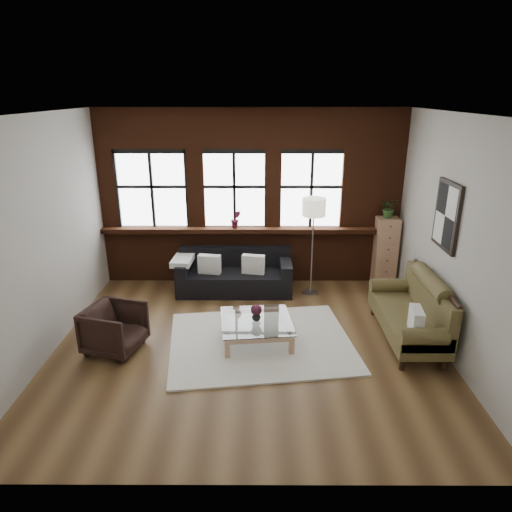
{
  "coord_description": "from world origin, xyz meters",
  "views": [
    {
      "loc": [
        0.12,
        -5.77,
        3.45
      ],
      "look_at": [
        0.1,
        0.6,
        1.15
      ],
      "focal_mm": 32.0,
      "sensor_mm": 36.0,
      "label": 1
    }
  ],
  "objects_px": {
    "dark_sofa": "(235,272)",
    "vase": "(256,316)",
    "floor_lamp": "(312,243)",
    "drawer_chest": "(385,251)",
    "coffee_table": "(256,331)",
    "vintage_settee": "(408,309)",
    "armchair": "(115,329)"
  },
  "relations": [
    {
      "from": "dark_sofa",
      "to": "vase",
      "type": "xyz_separation_m",
      "value": [
        0.4,
        -1.78,
        0.03
      ]
    },
    {
      "from": "dark_sofa",
      "to": "floor_lamp",
      "type": "bearing_deg",
      "value": -4.36
    },
    {
      "from": "drawer_chest",
      "to": "coffee_table",
      "type": "bearing_deg",
      "value": -138.29
    },
    {
      "from": "vase",
      "to": "floor_lamp",
      "type": "bearing_deg",
      "value": 59.71
    },
    {
      "from": "drawer_chest",
      "to": "dark_sofa",
      "type": "bearing_deg",
      "value": -172.76
    },
    {
      "from": "drawer_chest",
      "to": "vase",
      "type": "bearing_deg",
      "value": -138.29
    },
    {
      "from": "dark_sofa",
      "to": "drawer_chest",
      "type": "bearing_deg",
      "value": 7.24
    },
    {
      "from": "vintage_settee",
      "to": "coffee_table",
      "type": "bearing_deg",
      "value": -178.73
    },
    {
      "from": "vintage_settee",
      "to": "vase",
      "type": "relative_size",
      "value": 13.38
    },
    {
      "from": "armchair",
      "to": "drawer_chest",
      "type": "height_order",
      "value": "drawer_chest"
    },
    {
      "from": "coffee_table",
      "to": "vase",
      "type": "bearing_deg",
      "value": -135.0
    },
    {
      "from": "coffee_table",
      "to": "drawer_chest",
      "type": "xyz_separation_m",
      "value": [
        2.39,
        2.13,
        0.49
      ]
    },
    {
      "from": "armchair",
      "to": "vase",
      "type": "relative_size",
      "value": 5.34
    },
    {
      "from": "armchair",
      "to": "drawer_chest",
      "type": "relative_size",
      "value": 0.56
    },
    {
      "from": "floor_lamp",
      "to": "dark_sofa",
      "type": "bearing_deg",
      "value": 175.64
    },
    {
      "from": "vintage_settee",
      "to": "drawer_chest",
      "type": "bearing_deg",
      "value": 84.6
    },
    {
      "from": "floor_lamp",
      "to": "coffee_table",
      "type": "bearing_deg",
      "value": -120.29
    },
    {
      "from": "vintage_settee",
      "to": "floor_lamp",
      "type": "relative_size",
      "value": 0.96
    },
    {
      "from": "dark_sofa",
      "to": "floor_lamp",
      "type": "distance_m",
      "value": 1.5
    },
    {
      "from": "dark_sofa",
      "to": "armchair",
      "type": "relative_size",
      "value": 2.8
    },
    {
      "from": "dark_sofa",
      "to": "drawer_chest",
      "type": "distance_m",
      "value": 2.83
    },
    {
      "from": "armchair",
      "to": "coffee_table",
      "type": "height_order",
      "value": "armchair"
    },
    {
      "from": "dark_sofa",
      "to": "floor_lamp",
      "type": "xyz_separation_m",
      "value": [
        1.37,
        -0.1,
        0.58
      ]
    },
    {
      "from": "vintage_settee",
      "to": "dark_sofa",
      "type": "bearing_deg",
      "value": 146.33
    },
    {
      "from": "armchair",
      "to": "vintage_settee",
      "type": "bearing_deg",
      "value": -69.84
    },
    {
      "from": "dark_sofa",
      "to": "coffee_table",
      "type": "distance_m",
      "value": 1.83
    },
    {
      "from": "vintage_settee",
      "to": "floor_lamp",
      "type": "xyz_separation_m",
      "value": [
        -1.22,
        1.62,
        0.46
      ]
    },
    {
      "from": "coffee_table",
      "to": "floor_lamp",
      "type": "height_order",
      "value": "floor_lamp"
    },
    {
      "from": "floor_lamp",
      "to": "vintage_settee",
      "type": "bearing_deg",
      "value": -53.11
    },
    {
      "from": "vintage_settee",
      "to": "armchair",
      "type": "xyz_separation_m",
      "value": [
        -4.17,
        -0.31,
        -0.16
      ]
    },
    {
      "from": "armchair",
      "to": "vase",
      "type": "distance_m",
      "value": 2.0
    },
    {
      "from": "dark_sofa",
      "to": "drawer_chest",
      "type": "height_order",
      "value": "drawer_chest"
    }
  ]
}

